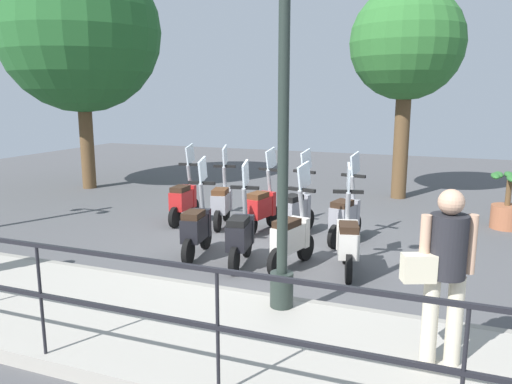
{
  "coord_description": "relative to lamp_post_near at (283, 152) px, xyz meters",
  "views": [
    {
      "loc": [
        -7.46,
        -2.48,
        2.52
      ],
      "look_at": [
        0.2,
        0.5,
        0.9
      ],
      "focal_mm": 35.0,
      "sensor_mm": 36.0,
      "label": 1
    }
  ],
  "objects": [
    {
      "name": "scooter_far_2",
      "position": [
        3.35,
        1.5,
        -1.43
      ],
      "size": [
        1.22,
        0.48,
        1.54
      ],
      "rotation": [
        0.0,
        0.0,
        -0.18
      ],
      "color": "black",
      "rests_on": "ground_plane"
    },
    {
      "name": "scooter_far_3",
      "position": [
        3.44,
        2.35,
        -1.43
      ],
      "size": [
        1.22,
        0.51,
        1.54
      ],
      "rotation": [
        0.0,
        0.0,
        0.23
      ],
      "color": "black",
      "rests_on": "ground_plane"
    },
    {
      "name": "tree_distant",
      "position": [
        7.44,
        -0.56,
        1.73
      ],
      "size": [
        2.64,
        2.64,
        5.01
      ],
      "color": "brown",
      "rests_on": "ground_plane"
    },
    {
      "name": "lamp_post_near",
      "position": [
        0.0,
        0.0,
        0.0
      ],
      "size": [
        0.26,
        0.9,
        4.01
      ],
      "color": "#232D28",
      "rests_on": "promenade_walkway"
    },
    {
      "name": "scooter_far_1",
      "position": [
        3.34,
        0.84,
        -1.43
      ],
      "size": [
        1.21,
        0.51,
        1.54
      ],
      "rotation": [
        0.0,
        0.0,
        -0.24
      ],
      "color": "black",
      "rests_on": "ground_plane"
    },
    {
      "name": "promenade_walkway",
      "position": [
        -0.75,
        0.82,
        -1.84
      ],
      "size": [
        2.2,
        20.0,
        0.15
      ],
      "color": "#A39E93",
      "rests_on": "ground_plane"
    },
    {
      "name": "scooter_near_1",
      "position": [
        1.66,
        0.4,
        -1.43
      ],
      "size": [
        1.21,
        0.51,
        1.54
      ],
      "rotation": [
        0.0,
        0.0,
        -0.24
      ],
      "color": "black",
      "rests_on": "ground_plane"
    },
    {
      "name": "tree_large",
      "position": [
        5.76,
        7.42,
        2.17
      ],
      "size": [
        4.14,
        4.14,
        6.17
      ],
      "color": "brown",
      "rests_on": "ground_plane"
    },
    {
      "name": "ground_plane",
      "position": [
        2.4,
        0.82,
        -1.91
      ],
      "size": [
        28.0,
        28.0,
        0.0
      ],
      "primitive_type": "plane",
      "color": "#4C4C4F"
    },
    {
      "name": "scooter_near_2",
      "position": [
        1.5,
        1.14,
        -1.43
      ],
      "size": [
        1.23,
        0.47,
        1.54
      ],
      "rotation": [
        0.0,
        0.0,
        0.16
      ],
      "color": "black",
      "rests_on": "ground_plane"
    },
    {
      "name": "scooter_far_4",
      "position": [
        3.41,
        3.17,
        -1.43
      ],
      "size": [
        1.23,
        0.44,
        1.54
      ],
      "rotation": [
        0.0,
        0.0,
        0.05
      ],
      "color": "black",
      "rests_on": "ground_plane"
    },
    {
      "name": "scooter_near_0",
      "position": [
        1.75,
        -0.4,
        -1.43
      ],
      "size": [
        1.21,
        0.51,
        1.54
      ],
      "rotation": [
        0.0,
        0.0,
        0.25
      ],
      "color": "black",
      "rests_on": "ground_plane"
    },
    {
      "name": "scooter_far_0",
      "position": [
        3.22,
        -0.08,
        -1.43
      ],
      "size": [
        1.22,
        0.5,
        1.54
      ],
      "rotation": [
        0.0,
        0.0,
        -0.23
      ],
      "color": "black",
      "rests_on": "ground_plane"
    },
    {
      "name": "potted_palm",
      "position": [
        5.24,
        -2.76,
        -1.47
      ],
      "size": [
        1.06,
        0.66,
        1.05
      ],
      "color": "#9E5B3D",
      "rests_on": "ground_plane"
    },
    {
      "name": "scooter_near_3",
      "position": [
        1.62,
        1.94,
        -1.43
      ],
      "size": [
        1.23,
        0.46,
        1.54
      ],
      "rotation": [
        0.0,
        0.0,
        0.15
      ],
      "color": "black",
      "rests_on": "ground_plane"
    },
    {
      "name": "pedestrian_with_bag",
      "position": [
        -0.67,
        -1.69,
        -0.84
      ],
      "size": [
        0.47,
        0.61,
        1.59
      ],
      "rotation": [
        0.0,
        0.0,
        0.4
      ],
      "color": "beige",
      "rests_on": "promenade_walkway"
    },
    {
      "name": "fence_railing",
      "position": [
        -1.8,
        0.82,
        -1.0
      ],
      "size": [
        0.04,
        16.03,
        1.07
      ],
      "color": "black",
      "rests_on": "promenade_walkway"
    }
  ]
}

